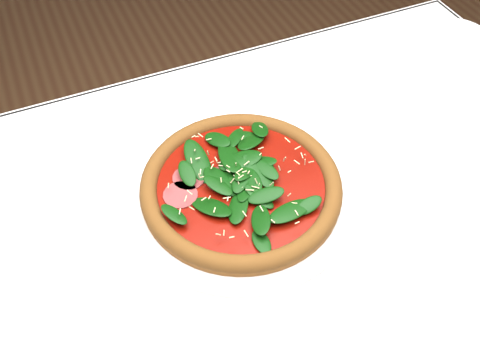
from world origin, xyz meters
name	(u,v)px	position (x,y,z in m)	size (l,w,h in m)	color
dining_table	(257,278)	(0.00, 0.00, 0.65)	(1.21, 0.81, 0.75)	white
plate	(241,192)	(0.01, 0.08, 0.76)	(0.33, 0.33, 0.01)	white
pizza	(241,184)	(0.01, 0.08, 0.78)	(0.34, 0.34, 0.04)	#A26727
saucer_far	(457,39)	(0.54, 0.27, 0.76)	(0.14, 0.14, 0.01)	white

